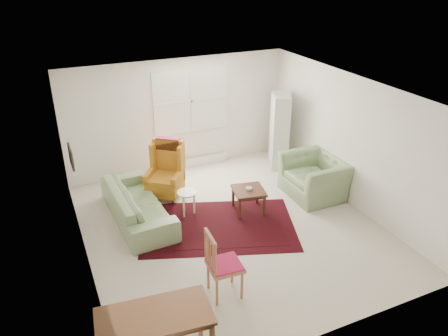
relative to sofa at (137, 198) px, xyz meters
name	(u,v)px	position (x,y,z in m)	size (l,w,h in m)	color
room	(227,159)	(1.47, -0.74, 0.81)	(5.04, 5.54, 2.51)	beige
rug	(218,226)	(1.25, -0.86, -0.43)	(2.73, 1.75, 0.03)	black
sofa	(137,198)	(0.00, 0.00, 0.00)	(2.19, 0.86, 0.88)	#718A5C
armchair	(316,173)	(3.52, -0.56, 0.04)	(1.24, 1.08, 0.97)	#718A5C
wingback_chair	(164,170)	(0.72, 0.62, 0.14)	(0.67, 0.71, 1.16)	#B4721B
coffee_table	(248,200)	(1.99, -0.60, -0.21)	(0.57, 0.57, 0.47)	#452415
stool	(187,203)	(0.88, -0.23, -0.20)	(0.37, 0.37, 0.49)	white
cabinet	(280,131)	(3.55, 0.94, 0.41)	(0.36, 0.68, 1.70)	silver
desk_chair	(225,264)	(0.64, -2.48, 0.09)	(0.46, 0.46, 1.06)	#9F6740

